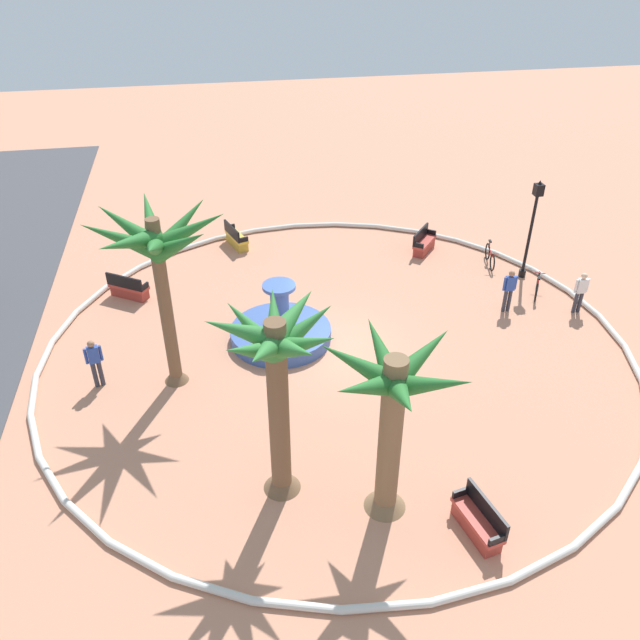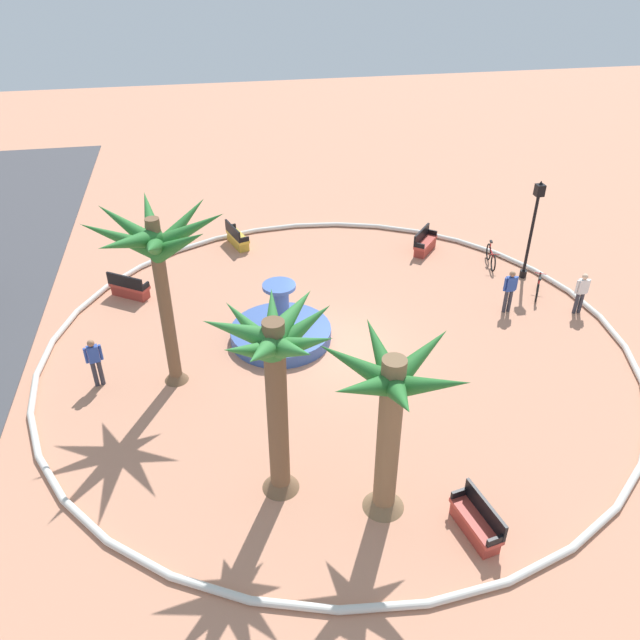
% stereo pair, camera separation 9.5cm
% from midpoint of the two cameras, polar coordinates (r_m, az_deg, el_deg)
% --- Properties ---
extents(ground_plane, '(80.00, 80.00, 0.00)m').
position_cam_midpoint_polar(ground_plane, '(21.78, 1.41, -2.40)').
color(ground_plane, tan).
extents(plaza_curb, '(19.78, 19.78, 0.20)m').
position_cam_midpoint_polar(plaza_curb, '(21.72, 1.41, -2.19)').
color(plaza_curb, silver).
rests_on(plaza_curb, ground).
extents(fountain, '(3.48, 3.48, 2.18)m').
position_cam_midpoint_polar(fountain, '(22.01, -3.66, -1.05)').
color(fountain, '#38569E').
rests_on(fountain, ground).
extents(palm_tree_near_fountain, '(3.14, 3.20, 5.40)m').
position_cam_midpoint_polar(palm_tree_near_fountain, '(14.37, -4.10, -3.96)').
color(palm_tree_near_fountain, brown).
rests_on(palm_tree_near_fountain, ground).
extents(palm_tree_by_curb, '(4.16, 4.07, 5.82)m').
position_cam_midpoint_polar(palm_tree_by_curb, '(18.37, -14.61, 6.00)').
color(palm_tree_by_curb, brown).
rests_on(palm_tree_by_curb, ground).
extents(palm_tree_mid_plaza, '(3.61, 3.40, 4.84)m').
position_cam_midpoint_polar(palm_tree_mid_plaza, '(14.36, 6.25, -7.61)').
color(palm_tree_mid_plaza, brown).
rests_on(palm_tree_mid_plaza, ground).
extents(bench_east, '(1.30, 1.61, 1.00)m').
position_cam_midpoint_polar(bench_east, '(25.46, -16.88, 2.66)').
color(bench_east, '#B73D33').
rests_on(bench_east, ground).
extents(bench_west, '(1.55, 1.40, 1.00)m').
position_cam_midpoint_polar(bench_west, '(28.16, 9.19, 6.75)').
color(bench_west, '#B73D33').
rests_on(bench_west, ground).
extents(bench_north, '(1.67, 0.82, 1.00)m').
position_cam_midpoint_polar(bench_north, '(16.30, 13.81, -17.19)').
color(bench_north, '#B73D33').
rests_on(bench_north, ground).
extents(bench_southeast, '(1.68, 0.98, 1.00)m').
position_cam_midpoint_polar(bench_southeast, '(28.51, -7.62, 7.23)').
color(bench_southeast, gold).
rests_on(bench_southeast, ground).
extents(lamppost, '(0.32, 0.32, 4.09)m').
position_cam_midpoint_polar(lamppost, '(26.18, 18.40, 8.32)').
color(lamppost, black).
rests_on(lamppost, ground).
extents(bicycle_red_frame, '(1.51, 0.92, 0.94)m').
position_cam_midpoint_polar(bicycle_red_frame, '(25.88, 18.80, 2.90)').
color(bicycle_red_frame, black).
rests_on(bicycle_red_frame, ground).
extents(bicycle_by_lamppost, '(1.69, 0.52, 0.94)m').
position_cam_midpoint_polar(bicycle_by_lamppost, '(27.60, 14.90, 5.55)').
color(bicycle_by_lamppost, black).
rests_on(bicycle_by_lamppost, ground).
extents(person_cyclist_helmet, '(0.22, 0.53, 1.69)m').
position_cam_midpoint_polar(person_cyclist_helmet, '(24.19, 16.49, 2.70)').
color(person_cyclist_helmet, '#33333D').
rests_on(person_cyclist_helmet, ground).
extents(person_cyclist_photo, '(0.22, 0.53, 1.63)m').
position_cam_midpoint_polar(person_cyclist_photo, '(25.00, 22.23, 2.45)').
color(person_cyclist_photo, '#33333D').
rests_on(person_cyclist_photo, ground).
extents(person_pedestrian_stroll, '(0.28, 0.52, 1.70)m').
position_cam_midpoint_polar(person_pedestrian_stroll, '(20.72, -19.67, -3.47)').
color(person_pedestrian_stroll, '#33333D').
rests_on(person_pedestrian_stroll, ground).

